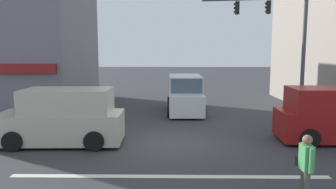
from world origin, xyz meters
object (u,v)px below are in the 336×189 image
(van_approaching_near, at_px, (185,95))
(van_waiting_far, at_px, (63,118))
(utility_pole_near_left, at_px, (12,46))
(pedestrian_foreground_with_bag, at_px, (306,166))
(traffic_light_mast, at_px, (283,37))

(van_approaching_near, xyz_separation_m, van_waiting_far, (-4.86, -6.61, 0.00))
(utility_pole_near_left, relative_size, van_approaching_near, 1.56)
(utility_pole_near_left, relative_size, pedestrian_foreground_with_bag, 4.32)
(van_approaching_near, bearing_deg, van_waiting_far, -126.32)
(utility_pole_near_left, xyz_separation_m, van_waiting_far, (4.45, -5.53, -2.75))
(van_waiting_far, bearing_deg, van_approaching_near, 53.68)
(utility_pole_near_left, distance_m, van_waiting_far, 7.61)
(utility_pole_near_left, height_order, van_waiting_far, utility_pole_near_left)
(utility_pole_near_left, distance_m, van_approaching_near, 9.77)
(traffic_light_mast, xyz_separation_m, pedestrian_foreground_with_bag, (-2.22, -8.63, -3.22))
(van_approaching_near, relative_size, pedestrian_foreground_with_bag, 2.77)
(traffic_light_mast, xyz_separation_m, van_waiting_far, (-9.33, -3.71, -3.17))
(pedestrian_foreground_with_bag, bearing_deg, van_waiting_far, 145.34)
(utility_pole_near_left, height_order, traffic_light_mast, utility_pole_near_left)
(utility_pole_near_left, height_order, van_approaching_near, utility_pole_near_left)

